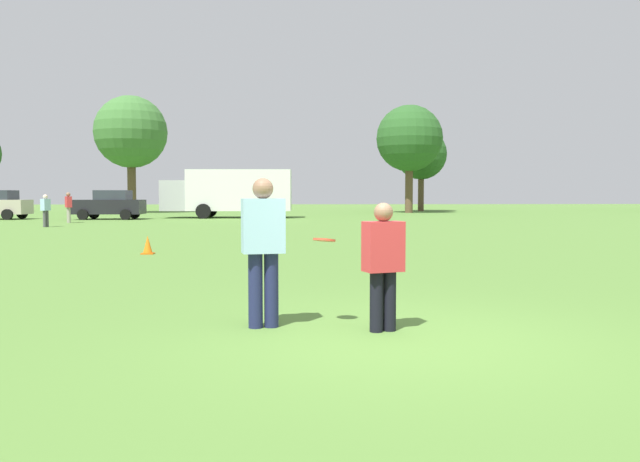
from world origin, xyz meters
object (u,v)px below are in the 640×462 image
traffic_cone (148,245)px  box_truck (230,192)px  player_thrower (263,244)px  frisbee (324,240)px  bystander_sideline_watcher (68,206)px  bystander_far_jogger (46,209)px  parked_car_center (110,205)px  player_defender (383,260)px

traffic_cone → box_truck: bearing=90.2°
player_thrower → frisbee: player_thrower is taller
bystander_sideline_watcher → frisbee: bearing=-66.0°
bystander_sideline_watcher → player_thrower: bearing=-67.3°
bystander_sideline_watcher → bystander_far_jogger: bystander_sideline_watcher is taller
parked_car_center → traffic_cone: bearing=-72.5°
traffic_cone → parked_car_center: parked_car_center is taller
parked_car_center → bystander_far_jogger: size_ratio=2.74×
frisbee → bystander_sideline_watcher: bearing=114.0°
traffic_cone → frisbee: bearing=-66.2°
player_defender → traffic_cone: 10.70m
frisbee → player_defender: bearing=-29.0°
box_truck → bystander_sideline_watcher: size_ratio=5.12×
player_thrower → bystander_sideline_watcher: player_thrower is taller
parked_car_center → bystander_far_jogger: bearing=-92.8°
box_truck → bystander_far_jogger: bearing=-124.3°
player_defender → frisbee: (-0.65, 0.36, 0.20)m
parked_car_center → bystander_sideline_watcher: (-0.88, -4.97, 0.02)m
frisbee → bystander_sideline_watcher: size_ratio=0.16×
frisbee → parked_car_center: size_ratio=0.06×
box_truck → frisbee: bearing=-83.2°
player_defender → traffic_cone: player_defender is taller
player_defender → parked_car_center: bearing=110.1°
player_thrower → parked_car_center: parked_car_center is taller
player_thrower → box_truck: box_truck is taller
parked_car_center → box_truck: size_ratio=0.50×
traffic_cone → box_truck: box_truck is taller
player_thrower → box_truck: (-3.44, 34.85, 0.77)m
frisbee → parked_car_center: (-11.49, 32.73, -0.10)m
player_thrower → player_defender: 1.41m
player_defender → traffic_cone: bearing=116.2°
player_defender → bystander_sideline_watcher: (-13.02, 28.12, 0.13)m
frisbee → box_truck: (-4.16, 34.77, 0.73)m
bystander_sideline_watcher → bystander_far_jogger: size_ratio=1.08×
frisbee → parked_car_center: parked_car_center is taller
frisbee → bystander_far_jogger: 26.24m
player_thrower → bystander_sideline_watcher: size_ratio=1.04×
player_thrower → box_truck: size_ratio=0.20×
bystander_far_jogger → parked_car_center: bearing=87.2°
bystander_far_jogger → player_thrower: bearing=-64.4°
frisbee → parked_car_center: 34.69m
box_truck → bystander_far_jogger: 13.85m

